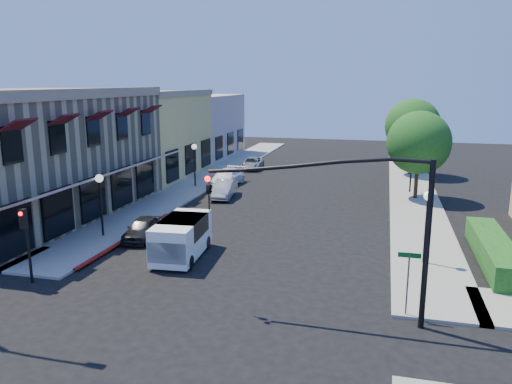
% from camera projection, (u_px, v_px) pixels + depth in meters
% --- Properties ---
extents(ground, '(120.00, 120.00, 0.00)m').
position_uv_depth(ground, '(193.00, 320.00, 18.14)').
color(ground, black).
rests_on(ground, ground).
extents(sidewalk_left, '(3.50, 50.00, 0.12)m').
position_uv_depth(sidewalk_left, '(213.00, 175.00, 45.79)').
color(sidewalk_left, gray).
rests_on(sidewalk_left, ground).
extents(sidewalk_right, '(3.50, 50.00, 0.12)m').
position_uv_depth(sidewalk_right, '(411.00, 185.00, 41.50)').
color(sidewalk_right, gray).
rests_on(sidewalk_right, ground).
extents(curb_red_strip, '(0.25, 10.00, 0.06)m').
position_uv_depth(curb_red_strip, '(129.00, 240.00, 27.39)').
color(curb_red_strip, maroon).
rests_on(curb_red_strip, ground).
extents(corner_brick_building, '(11.77, 18.20, 8.10)m').
position_uv_depth(corner_brick_building, '(27.00, 154.00, 31.45)').
color(corner_brick_building, tan).
rests_on(corner_brick_building, ground).
extents(yellow_stucco_building, '(10.00, 12.00, 7.60)m').
position_uv_depth(yellow_stucco_building, '(139.00, 134.00, 45.69)').
color(yellow_stucco_building, tan).
rests_on(yellow_stucco_building, ground).
extents(pink_stucco_building, '(10.00, 12.00, 7.00)m').
position_uv_depth(pink_stucco_building, '(188.00, 126.00, 57.09)').
color(pink_stucco_building, '#D1A79E').
rests_on(pink_stucco_building, ground).
extents(hedge, '(1.40, 8.00, 1.10)m').
position_uv_depth(hedge, '(492.00, 264.00, 23.78)').
color(hedge, '#184E16').
rests_on(hedge, ground).
extents(street_tree_a, '(4.56, 4.56, 6.48)m').
position_uv_depth(street_tree_a, '(419.00, 143.00, 35.87)').
color(street_tree_a, black).
rests_on(street_tree_a, ground).
extents(street_tree_b, '(4.94, 4.94, 7.02)m').
position_uv_depth(street_tree_b, '(413.00, 126.00, 45.24)').
color(street_tree_b, black).
rests_on(street_tree_b, ground).
extents(signal_mast_arm, '(8.01, 0.39, 6.00)m').
position_uv_depth(signal_mast_arm, '(364.00, 212.00, 17.23)').
color(signal_mast_arm, black).
rests_on(signal_mast_arm, ground).
extents(secondary_signal, '(0.28, 0.42, 3.32)m').
position_uv_depth(secondary_signal, '(25.00, 232.00, 20.93)').
color(secondary_signal, black).
rests_on(secondary_signal, ground).
extents(street_name_sign, '(0.80, 0.06, 2.50)m').
position_uv_depth(street_name_sign, '(408.00, 274.00, 18.01)').
color(street_name_sign, '#595B5E').
rests_on(street_name_sign, ground).
extents(lamppost_left_near, '(0.44, 0.44, 3.57)m').
position_uv_depth(lamppost_left_near, '(100.00, 189.00, 27.19)').
color(lamppost_left_near, black).
rests_on(lamppost_left_near, ground).
extents(lamppost_left_far, '(0.44, 0.44, 3.57)m').
position_uv_depth(lamppost_left_far, '(194.00, 154.00, 40.42)').
color(lamppost_left_far, black).
rests_on(lamppost_left_far, ground).
extents(lamppost_right_near, '(0.44, 0.44, 3.57)m').
position_uv_depth(lamppost_right_near, '(428.00, 209.00, 23.03)').
color(lamppost_right_near, black).
rests_on(lamppost_right_near, ground).
extents(lamppost_right_far, '(0.44, 0.44, 3.57)m').
position_uv_depth(lamppost_right_far, '(412.00, 158.00, 38.15)').
color(lamppost_right_far, black).
rests_on(lamppost_right_far, ground).
extents(white_van, '(2.22, 4.48, 1.93)m').
position_uv_depth(white_van, '(181.00, 236.00, 24.37)').
color(white_van, white).
rests_on(white_van, ground).
extents(parked_car_a, '(1.80, 3.68, 1.21)m').
position_uv_depth(parked_car_a, '(143.00, 228.00, 27.37)').
color(parked_car_a, black).
rests_on(parked_car_a, ground).
extents(parked_car_b, '(1.77, 4.05, 1.29)m').
position_uv_depth(parked_car_b, '(224.00, 189.00, 37.19)').
color(parked_car_b, '#B3B5B9').
rests_on(parked_car_b, ground).
extents(parked_car_c, '(2.29, 4.83, 1.36)m').
position_uv_depth(parked_car_c, '(227.00, 177.00, 41.55)').
color(parked_car_c, white).
rests_on(parked_car_c, ground).
extents(parked_car_d, '(2.22, 4.25, 1.14)m').
position_uv_depth(parked_car_d, '(252.00, 163.00, 49.36)').
color(parked_car_d, '#97999B').
rests_on(parked_car_d, ground).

